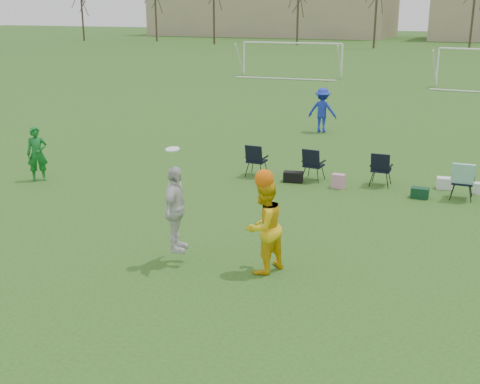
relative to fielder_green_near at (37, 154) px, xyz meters
The scene contains 7 objects.
ground 9.19m from the fielder_green_near, 31.57° to the right, with size 260.00×260.00×0.00m, color #2B5019.
fielder_green_near is the anchor object (origin of this frame).
fielder_blue 11.65m from the fielder_green_near, 61.48° to the left, with size 1.15×0.66×1.78m, color #182DB4.
center_contest 8.40m from the fielder_green_near, 24.04° to the right, with size 2.48×1.41×2.33m.
sideline_setup 10.65m from the fielder_green_near, 16.98° to the left, with size 9.01×1.48×1.69m.
goal_left 29.31m from the fielder_green_near, 94.31° to the left, with size 7.39×0.76×2.46m.
tree_line 65.69m from the fielder_green_near, 82.96° to the left, with size 110.28×3.28×11.40m.
Camera 1 is at (4.33, -8.37, 4.84)m, focal length 45.00 mm.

